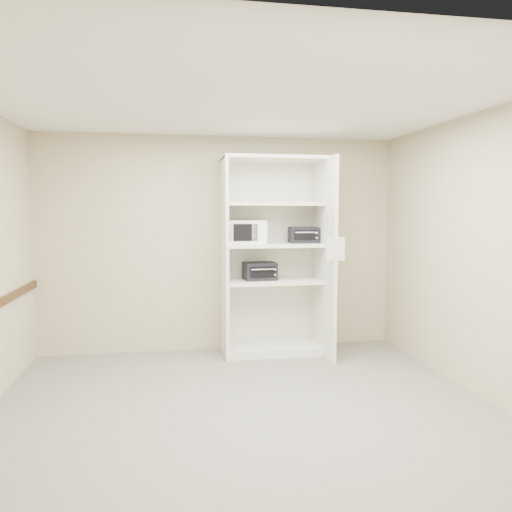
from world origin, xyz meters
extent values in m
cube|color=slate|center=(0.00, 0.00, 0.00)|extent=(4.50, 4.00, 0.01)
cube|color=white|center=(0.00, 0.00, 2.70)|extent=(4.50, 4.00, 0.01)
cube|color=#B7AD89|center=(0.00, 2.00, 1.35)|extent=(4.50, 0.02, 2.70)
cube|color=#B7AD89|center=(0.00, -2.00, 1.35)|extent=(4.50, 0.02, 2.70)
cube|color=#B7AD89|center=(2.25, 0.00, 1.35)|extent=(0.02, 4.00, 2.70)
cube|color=white|center=(0.02, 1.68, 1.20)|extent=(0.04, 0.60, 2.40)
cube|color=white|center=(1.22, 1.53, 1.20)|extent=(0.04, 0.90, 2.40)
cube|color=white|center=(0.62, 1.99, 1.20)|extent=(1.24, 0.02, 2.40)
cube|color=white|center=(0.62, 1.70, 0.05)|extent=(1.16, 0.56, 0.10)
cube|color=white|center=(0.62, 1.70, 0.90)|extent=(1.16, 0.56, 0.04)
cube|color=white|center=(0.62, 1.70, 1.35)|extent=(1.16, 0.56, 0.04)
cube|color=white|center=(0.62, 1.70, 1.85)|extent=(1.16, 0.56, 0.04)
cube|color=white|center=(0.62, 1.70, 2.40)|extent=(1.24, 0.60, 0.04)
cube|color=white|center=(0.29, 1.75, 1.51)|extent=(0.48, 0.36, 0.28)
cube|color=black|center=(1.01, 1.72, 1.47)|extent=(0.36, 0.27, 0.20)
cube|color=black|center=(0.46, 1.72, 1.03)|extent=(0.41, 0.32, 0.22)
cube|color=white|center=(1.22, 1.07, 1.34)|extent=(0.20, 0.01, 0.26)
camera|label=1|loc=(-0.65, -4.29, 1.76)|focal=35.00mm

